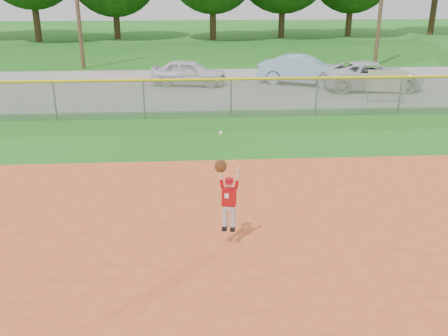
{
  "coord_description": "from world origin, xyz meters",
  "views": [
    {
      "loc": [
        -1.52,
        -8.85,
        5.04
      ],
      "look_at": [
        -0.83,
        1.54,
        1.1
      ],
      "focal_mm": 40.0,
      "sensor_mm": 36.0,
      "label": 1
    }
  ],
  "objects_px": {
    "car_white_a": "(189,72)",
    "car_blue": "(302,70)",
    "car_white_b": "(372,76)",
    "ballplayer": "(228,195)",
    "sponsor_sign": "(387,82)"
  },
  "relations": [
    {
      "from": "car_white_a",
      "to": "sponsor_sign",
      "type": "relative_size",
      "value": 2.33
    },
    {
      "from": "car_white_a",
      "to": "car_blue",
      "type": "xyz_separation_m",
      "value": [
        5.76,
        -0.14,
        0.08
      ]
    },
    {
      "from": "sponsor_sign",
      "to": "car_white_a",
      "type": "bearing_deg",
      "value": 151.57
    },
    {
      "from": "car_blue",
      "to": "ballplayer",
      "type": "bearing_deg",
      "value": -171.87
    },
    {
      "from": "car_white_a",
      "to": "car_blue",
      "type": "bearing_deg",
      "value": -80.87
    },
    {
      "from": "car_white_a",
      "to": "sponsor_sign",
      "type": "bearing_deg",
      "value": -107.9
    },
    {
      "from": "car_white_b",
      "to": "car_blue",
      "type": "bearing_deg",
      "value": 65.51
    },
    {
      "from": "car_white_a",
      "to": "ballplayer",
      "type": "relative_size",
      "value": 1.83
    },
    {
      "from": "car_blue",
      "to": "ballplayer",
      "type": "distance_m",
      "value": 16.93
    },
    {
      "from": "car_white_a",
      "to": "car_blue",
      "type": "height_order",
      "value": "car_blue"
    },
    {
      "from": "car_white_a",
      "to": "car_white_b",
      "type": "xyz_separation_m",
      "value": [
        8.83,
        -1.68,
        0.03
      ]
    },
    {
      "from": "sponsor_sign",
      "to": "ballplayer",
      "type": "relative_size",
      "value": 0.79
    },
    {
      "from": "car_blue",
      "to": "car_white_b",
      "type": "relative_size",
      "value": 0.91
    },
    {
      "from": "car_blue",
      "to": "sponsor_sign",
      "type": "height_order",
      "value": "car_blue"
    },
    {
      "from": "car_blue",
      "to": "sponsor_sign",
      "type": "distance_m",
      "value": 5.17
    }
  ]
}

